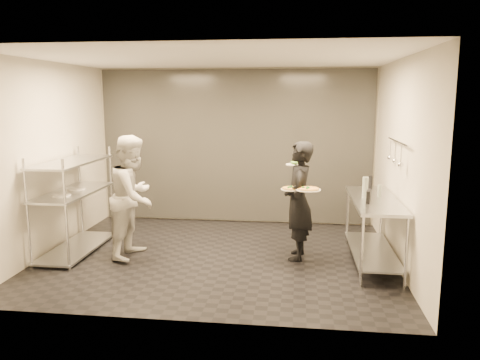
# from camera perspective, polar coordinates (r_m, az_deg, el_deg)

# --- Properties ---
(room_shell) EXTENTS (5.00, 4.00, 2.80)m
(room_shell) POSITION_cam_1_polar(r_m,az_deg,el_deg) (7.71, -1.37, 3.50)
(room_shell) COLOR black
(room_shell) RESTS_ON ground
(pass_rack) EXTENTS (0.60, 1.60, 1.50)m
(pass_rack) POSITION_cam_1_polar(r_m,az_deg,el_deg) (7.34, -19.61, -2.42)
(pass_rack) COLOR silver
(pass_rack) RESTS_ON ground
(prep_counter) EXTENTS (0.60, 1.80, 0.92)m
(prep_counter) POSITION_cam_1_polar(r_m,az_deg,el_deg) (6.69, 15.97, -4.65)
(prep_counter) COLOR silver
(prep_counter) RESTS_ON ground
(utensil_rail) EXTENTS (0.07, 1.20, 0.31)m
(utensil_rail) POSITION_cam_1_polar(r_m,az_deg,el_deg) (6.57, 18.49, 3.13)
(utensil_rail) COLOR silver
(utensil_rail) RESTS_ON room_shell
(waiter) EXTENTS (0.43, 0.63, 1.68)m
(waiter) POSITION_cam_1_polar(r_m,az_deg,el_deg) (6.65, 7.13, -2.54)
(waiter) COLOR black
(waiter) RESTS_ON ground
(chef) EXTENTS (0.75, 0.92, 1.76)m
(chef) POSITION_cam_1_polar(r_m,az_deg,el_deg) (6.87, -12.85, -1.97)
(chef) COLOR beige
(chef) RESTS_ON ground
(pizza_plate_near) EXTENTS (0.28, 0.28, 0.05)m
(pizza_plate_near) POSITION_cam_1_polar(r_m,az_deg,el_deg) (6.45, 6.26, -1.05)
(pizza_plate_near) COLOR silver
(pizza_plate_near) RESTS_ON waiter
(pizza_plate_far) EXTENTS (0.34, 0.34, 0.05)m
(pizza_plate_far) POSITION_cam_1_polar(r_m,az_deg,el_deg) (6.35, 8.31, -1.10)
(pizza_plate_far) COLOR silver
(pizza_plate_far) RESTS_ON waiter
(salad_plate) EXTENTS (0.26, 0.26, 0.07)m
(salad_plate) POSITION_cam_1_polar(r_m,az_deg,el_deg) (6.87, 6.69, 2.05)
(salad_plate) COLOR silver
(salad_plate) RESTS_ON waiter
(pos_monitor) EXTENTS (0.09, 0.23, 0.16)m
(pos_monitor) POSITION_cam_1_polar(r_m,az_deg,el_deg) (6.35, 15.41, -1.92)
(pos_monitor) COLOR black
(pos_monitor) RESTS_ON prep_counter
(bottle_green) EXTENTS (0.08, 0.08, 0.29)m
(bottle_green) POSITION_cam_1_polar(r_m,az_deg,el_deg) (6.63, 15.02, -0.87)
(bottle_green) COLOR gray
(bottle_green) RESTS_ON prep_counter
(bottle_clear) EXTENTS (0.05, 0.05, 0.17)m
(bottle_clear) POSITION_cam_1_polar(r_m,az_deg,el_deg) (6.73, 16.62, -1.28)
(bottle_clear) COLOR gray
(bottle_clear) RESTS_ON prep_counter
(bottle_dark) EXTENTS (0.06, 0.06, 0.20)m
(bottle_dark) POSITION_cam_1_polar(r_m,az_deg,el_deg) (7.27, 15.62, -0.29)
(bottle_dark) COLOR black
(bottle_dark) RESTS_ON prep_counter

